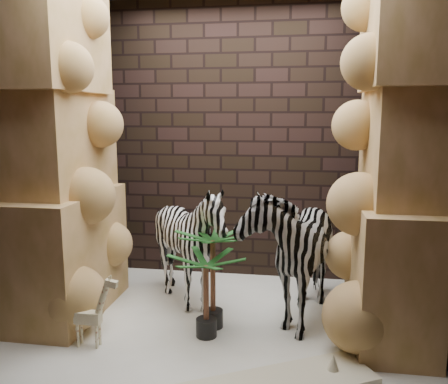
% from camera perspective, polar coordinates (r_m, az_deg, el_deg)
% --- Properties ---
extents(floor, '(3.50, 3.50, 0.00)m').
position_cam_1_polar(floor, '(4.27, -0.82, -15.39)').
color(floor, white).
rests_on(floor, ground).
extents(wall_back, '(3.50, 0.00, 3.50)m').
position_cam_1_polar(wall_back, '(5.12, 1.62, 6.17)').
color(wall_back, black).
rests_on(wall_back, ground).
extents(wall_front, '(3.50, 0.00, 3.50)m').
position_cam_1_polar(wall_front, '(2.67, -5.63, 3.10)').
color(wall_front, black).
rests_on(wall_front, ground).
extents(wall_left, '(0.00, 3.00, 3.00)m').
position_cam_1_polar(wall_left, '(4.53, -23.29, 4.98)').
color(wall_left, black).
rests_on(wall_left, ground).
extents(wall_right, '(0.00, 3.00, 3.00)m').
position_cam_1_polar(wall_right, '(3.97, 24.94, 4.34)').
color(wall_right, black).
rests_on(wall_right, ground).
extents(rock_pillar_left, '(0.68, 1.30, 3.00)m').
position_cam_1_polar(rock_pillar_left, '(4.35, -19.39, 5.07)').
color(rock_pillar_left, tan).
rests_on(rock_pillar_left, floor).
extents(rock_pillar_right, '(0.58, 1.25, 3.00)m').
position_cam_1_polar(rock_pillar_right, '(3.89, 20.24, 4.56)').
color(rock_pillar_right, tan).
rests_on(rock_pillar_right, floor).
extents(zebra_right, '(0.85, 1.31, 1.44)m').
position_cam_1_polar(zebra_right, '(4.21, 8.19, -5.41)').
color(zebra_right, white).
rests_on(zebra_right, floor).
extents(zebra_left, '(1.05, 1.26, 1.08)m').
position_cam_1_polar(zebra_left, '(4.39, -4.13, -7.11)').
color(zebra_left, white).
rests_on(zebra_left, floor).
extents(giraffe_toy, '(0.31, 0.11, 0.60)m').
position_cam_1_polar(giraffe_toy, '(3.89, -16.22, -13.53)').
color(giraffe_toy, beige).
rests_on(giraffe_toy, floor).
extents(palm_front, '(0.36, 0.36, 0.86)m').
position_cam_1_polar(palm_front, '(4.00, -1.36, -10.48)').
color(palm_front, '#1C5925').
rests_on(palm_front, floor).
extents(palm_back, '(0.36, 0.36, 0.70)m').
position_cam_1_polar(palm_back, '(3.87, -2.18, -12.43)').
color(palm_back, '#1C5925').
rests_on(palm_back, floor).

